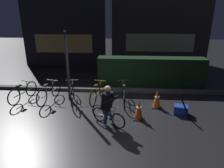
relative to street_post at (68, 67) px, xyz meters
name	(u,v)px	position (x,y,z in m)	size (l,w,h in m)	color
ground_plane	(105,116)	(1.48, -1.20, -1.30)	(40.00, 40.00, 0.00)	black
sidewalk_curb	(110,90)	(1.48, 1.00, -1.24)	(12.00, 0.24, 0.12)	#56544F
hedge_row	(151,72)	(3.28, 1.90, -0.65)	(4.80, 0.70, 1.29)	black
storefront_left	(64,33)	(-1.64, 5.30, 0.69)	(5.00, 0.54, 4.00)	#262328
storefront_right	(160,30)	(4.22, 6.00, 0.85)	(5.98, 0.54, 4.31)	#383330
street_post	(68,67)	(0.00, 0.00, 0.00)	(0.10, 0.10, 2.60)	#2D2D33
parked_bike_leftmost	(23,92)	(-1.75, -0.19, -0.97)	(0.51, 1.49, 0.71)	black
parked_bike_left_mid	(49,93)	(-0.73, -0.18, -0.95)	(0.47, 1.63, 0.76)	black
parked_bike_center_left	(72,92)	(0.15, -0.12, -0.95)	(0.47, 1.64, 0.77)	black
parked_bike_center_right	(98,93)	(1.11, -0.05, -0.96)	(0.49, 1.59, 0.75)	black
parked_bike_right_mid	(124,93)	(2.08, -0.10, -0.94)	(0.46, 1.71, 0.79)	black
traffic_cone_near	(139,109)	(2.58, -1.30, -0.97)	(0.36, 0.36, 0.67)	black
traffic_cone_far	(157,99)	(3.27, -0.43, -0.97)	(0.36, 0.36, 0.68)	black
blue_crate	(181,110)	(4.00, -0.90, -1.15)	(0.44, 0.32, 0.30)	#193DB7
cyclist	(108,105)	(1.64, -1.70, -0.67)	(1.04, 0.70, 1.25)	black
closed_umbrella	(185,107)	(4.03, -1.15, -0.91)	(0.05, 0.05, 0.85)	black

